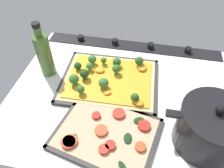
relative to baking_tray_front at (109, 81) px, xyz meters
The scene contains 8 objects.
ground_plane 7.62cm from the baking_tray_front, 140.16° to the left, with size 80.25×64.20×3.00cm, color white.
stove_control_panel 24.54cm from the baking_tray_front, 103.36° to the right, with size 77.04×7.00×2.60cm.
baking_tray_front is the anchor object (origin of this frame).
broccoli_pizza 1.66cm from the baking_tray_front, 14.85° to the right, with size 34.04×26.72×5.75cm.
baking_tray_back 22.45cm from the baking_tray_front, 99.23° to the left, with size 34.18×29.14×1.30cm.
veggie_pizza_back 22.67cm from the baking_tray_front, 99.15° to the left, with size 31.32×26.28×1.90cm.
cooking_pot 37.76cm from the baking_tray_front, 149.91° to the left, with size 25.31×18.47×16.26cm.
oil_bottle 25.93cm from the baking_tray_front, ahead, with size 5.49×5.49×21.80cm.
Camera 1 is at (-6.09, 50.14, 57.84)cm, focal length 34.17 mm.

